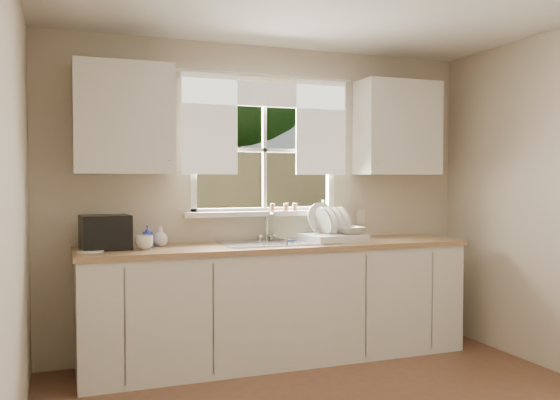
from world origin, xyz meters
name	(u,v)px	position (x,y,z in m)	size (l,w,h in m)	color
room_walls	(400,214)	(0.00, -0.07, 1.24)	(3.62, 4.02, 2.50)	beige
window	(265,170)	(0.00, 2.00, 1.49)	(1.38, 0.16, 1.06)	white
curtains	(267,115)	(0.00, 1.95, 1.93)	(1.50, 0.03, 0.81)	white
base_cabinets	(279,304)	(0.00, 1.68, 0.43)	(3.00, 0.62, 0.87)	white
countertop	(279,246)	(0.00, 1.68, 0.89)	(3.04, 0.65, 0.04)	#AA8055
upper_cabinet_left	(124,119)	(-1.15, 1.82, 1.85)	(0.70, 0.33, 0.80)	white
upper_cabinet_right	(398,128)	(1.15, 1.82, 1.85)	(0.70, 0.33, 0.80)	white
wall_outlet	(361,217)	(0.88, 1.99, 1.08)	(0.08, 0.01, 0.12)	beige
sill_jars	(284,207)	(0.15, 1.94, 1.18)	(0.24, 0.04, 0.06)	brown
backyard	(182,69)	(0.58, 8.42, 3.46)	(20.00, 10.00, 6.13)	#335421
sink	(277,252)	(0.00, 1.71, 0.84)	(0.88, 0.52, 0.40)	#B7B7BC
dish_rack	(333,233)	(0.46, 1.67, 0.98)	(0.51, 0.41, 0.31)	white
bowl	(350,230)	(0.59, 1.62, 1.00)	(0.23, 0.23, 0.06)	beige
soap_bottle_a	(324,220)	(0.46, 1.85, 1.07)	(0.13, 0.13, 0.33)	#2B852D
soap_bottle_b	(148,236)	(-0.99, 1.79, 0.99)	(0.07, 0.08, 0.16)	blue
soap_bottle_c	(160,236)	(-0.89, 1.82, 0.98)	(0.11, 0.11, 0.15)	beige
saucer	(90,251)	(-1.40, 1.64, 0.92)	(0.19, 0.19, 0.01)	white
cup	(144,242)	(-1.03, 1.65, 0.96)	(0.13, 0.13, 0.10)	silver
black_appliance	(105,232)	(-1.29, 1.76, 1.03)	(0.33, 0.29, 0.25)	black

